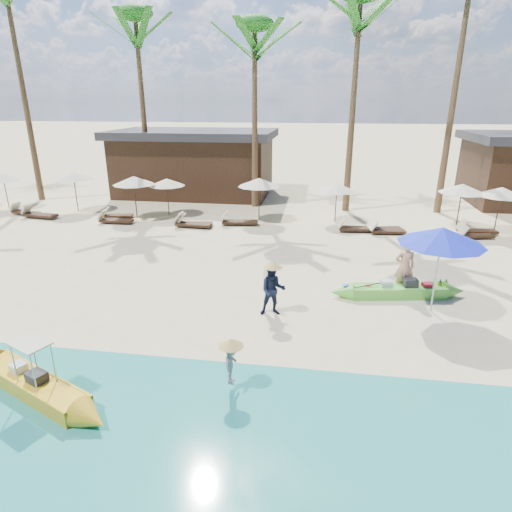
# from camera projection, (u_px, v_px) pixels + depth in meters

# --- Properties ---
(ground) EXTENTS (240.00, 240.00, 0.00)m
(ground) POSITION_uv_depth(u_px,v_px,m) (294.00, 319.00, 12.77)
(ground) COLOR beige
(ground) RESTS_ON ground
(wet_sand_strip) EXTENTS (240.00, 4.50, 0.01)m
(wet_sand_strip) POSITION_uv_depth(u_px,v_px,m) (277.00, 444.00, 8.12)
(wet_sand_strip) COLOR tan
(wet_sand_strip) RESTS_ON ground
(green_canoe) EXTENTS (4.97, 1.18, 0.63)m
(green_canoe) POSITION_uv_depth(u_px,v_px,m) (398.00, 291.00, 14.18)
(green_canoe) COLOR #5DCA3D
(green_canoe) RESTS_ON ground
(yellow_canoe) EXTENTS (4.90, 2.42, 1.35)m
(yellow_canoe) POSITION_uv_depth(u_px,v_px,m) (33.00, 384.00, 9.48)
(yellow_canoe) COLOR gold
(yellow_canoe) RESTS_ON ground
(tourist) EXTENTS (0.71, 0.51, 1.85)m
(tourist) POSITION_uv_depth(u_px,v_px,m) (405.00, 267.00, 14.26)
(tourist) COLOR tan
(tourist) RESTS_ON ground
(vendor_green) EXTENTS (0.86, 0.73, 1.59)m
(vendor_green) POSITION_uv_depth(u_px,v_px,m) (273.00, 290.00, 12.82)
(vendor_green) COLOR #121A32
(vendor_green) RESTS_ON ground
(vendor_yellow) EXTENTS (0.39, 0.66, 1.01)m
(vendor_yellow) POSITION_uv_depth(u_px,v_px,m) (232.00, 363.00, 9.45)
(vendor_yellow) COLOR gray
(vendor_yellow) RESTS_ON ground
(blue_umbrella) EXTENTS (2.50, 2.50, 2.69)m
(blue_umbrella) POSITION_uv_depth(u_px,v_px,m) (442.00, 236.00, 12.46)
(blue_umbrella) COLOR #99999E
(blue_umbrella) RESTS_ON ground
(resort_parasol_1) EXTENTS (2.03, 2.03, 2.09)m
(resort_parasol_1) POSITION_uv_depth(u_px,v_px,m) (3.00, 177.00, 25.33)
(resort_parasol_1) COLOR #362016
(resort_parasol_1) RESTS_ON ground
(lounger_1_right) EXTENTS (1.86, 0.93, 0.61)m
(lounger_1_right) POSITION_uv_depth(u_px,v_px,m) (24.00, 211.00, 24.38)
(lounger_1_right) COLOR #362016
(lounger_1_right) RESTS_ON ground
(resort_parasol_2) EXTENTS (2.25, 2.25, 2.32)m
(resort_parasol_2) POSITION_uv_depth(u_px,v_px,m) (73.00, 176.00, 24.63)
(resort_parasol_2) COLOR #362016
(resort_parasol_2) RESTS_ON ground
(lounger_2_left) EXTENTS (2.06, 0.85, 0.68)m
(lounger_2_left) POSITION_uv_depth(u_px,v_px,m) (38.00, 214.00, 23.74)
(lounger_2_left) COLOR #362016
(lounger_2_left) RESTS_ON ground
(resort_parasol_3) EXTENTS (2.25, 2.25, 2.31)m
(resort_parasol_3) POSITION_uv_depth(u_px,v_px,m) (134.00, 180.00, 23.12)
(resort_parasol_3) COLOR #362016
(resort_parasol_3) RESTS_ON ground
(lounger_3_left) EXTENTS (1.69, 0.88, 0.55)m
(lounger_3_left) POSITION_uv_depth(u_px,v_px,m) (117.00, 215.00, 23.75)
(lounger_3_left) COLOR #362016
(lounger_3_left) RESTS_ON ground
(lounger_3_right) EXTENTS (1.84, 0.58, 0.62)m
(lounger_3_right) POSITION_uv_depth(u_px,v_px,m) (114.00, 219.00, 22.70)
(lounger_3_right) COLOR #362016
(lounger_3_right) RESTS_ON ground
(resort_parasol_4) EXTENTS (2.02, 2.02, 2.08)m
(resort_parasol_4) POSITION_uv_depth(u_px,v_px,m) (167.00, 182.00, 23.79)
(resort_parasol_4) COLOR #362016
(resort_parasol_4) RESTS_ON ground
(lounger_4_left) EXTENTS (1.78, 0.70, 0.59)m
(lounger_4_left) POSITION_uv_depth(u_px,v_px,m) (193.00, 223.00, 22.15)
(lounger_4_left) COLOR #362016
(lounger_4_left) RESTS_ON ground
(lounger_4_right) EXTENTS (1.99, 0.74, 0.66)m
(lounger_4_right) POSITION_uv_depth(u_px,v_px,m) (191.00, 223.00, 21.99)
(lounger_4_right) COLOR #362016
(lounger_4_right) RESTS_ON ground
(resort_parasol_5) EXTENTS (2.25, 2.25, 2.31)m
(resort_parasol_5) POSITION_uv_depth(u_px,v_px,m) (259.00, 182.00, 22.60)
(resort_parasol_5) COLOR #362016
(resort_parasol_5) RESTS_ON ground
(lounger_5_left) EXTENTS (2.00, 0.81, 0.66)m
(lounger_5_left) POSITION_uv_depth(u_px,v_px,m) (237.00, 221.00, 22.38)
(lounger_5_left) COLOR #362016
(lounger_5_left) RESTS_ON ground
(resort_parasol_6) EXTENTS (2.01, 2.01, 2.07)m
(resort_parasol_6) POSITION_uv_depth(u_px,v_px,m) (337.00, 187.00, 22.41)
(resort_parasol_6) COLOR #362016
(resort_parasol_6) RESTS_ON ground
(lounger_6_left) EXTENTS (2.04, 0.80, 0.67)m
(lounger_6_left) POSITION_uv_depth(u_px,v_px,m) (355.00, 227.00, 21.24)
(lounger_6_left) COLOR #362016
(lounger_6_left) RESTS_ON ground
(lounger_6_right) EXTENTS (1.76, 0.86, 0.57)m
(lounger_6_right) POSITION_uv_depth(u_px,v_px,m) (383.00, 228.00, 21.28)
(lounger_6_right) COLOR #362016
(lounger_6_right) RESTS_ON ground
(resort_parasol_7) EXTENTS (2.23, 2.23, 2.30)m
(resort_parasol_7) POSITION_uv_depth(u_px,v_px,m) (462.00, 188.00, 21.08)
(resort_parasol_7) COLOR #362016
(resort_parasol_7) RESTS_ON ground
(lounger_7_left) EXTENTS (1.80, 0.76, 0.59)m
(lounger_7_left) POSITION_uv_depth(u_px,v_px,m) (385.00, 230.00, 20.88)
(lounger_7_left) COLOR #362016
(lounger_7_left) RESTS_ON ground
(lounger_7_right) EXTENTS (1.74, 0.86, 0.57)m
(lounger_7_right) POSITION_uv_depth(u_px,v_px,m) (474.00, 235.00, 20.17)
(lounger_7_right) COLOR #362016
(lounger_7_right) RESTS_ON ground
(resort_parasol_8) EXTENTS (2.21, 2.21, 2.28)m
(resort_parasol_8) POSITION_uv_depth(u_px,v_px,m) (502.00, 192.00, 20.41)
(resort_parasol_8) COLOR #362016
(resort_parasol_8) RESTS_ON ground
(lounger_8_left) EXTENTS (1.97, 0.83, 0.65)m
(lounger_8_left) POSITION_uv_depth(u_px,v_px,m) (475.00, 230.00, 20.79)
(lounger_8_left) COLOR #362016
(lounger_8_left) RESTS_ON ground
(palm_1) EXTENTS (2.08, 2.08, 13.60)m
(palm_1) POSITION_uv_depth(u_px,v_px,m) (10.00, 14.00, 24.58)
(palm_1) COLOR brown
(palm_1) RESTS_ON ground
(palm_2) EXTENTS (2.08, 2.08, 11.33)m
(palm_2) POSITION_uv_depth(u_px,v_px,m) (138.00, 46.00, 25.09)
(palm_2) COLOR brown
(palm_2) RESTS_ON ground
(palm_3) EXTENTS (2.08, 2.08, 10.52)m
(palm_3) POSITION_uv_depth(u_px,v_px,m) (255.00, 54.00, 23.57)
(palm_3) COLOR brown
(palm_3) RESTS_ON ground
(palm_4) EXTENTS (2.08, 2.08, 11.70)m
(palm_4) POSITION_uv_depth(u_px,v_px,m) (358.00, 33.00, 22.26)
(palm_4) COLOR brown
(palm_4) RESTS_ON ground
(palm_5) EXTENTS (2.08, 2.08, 13.60)m
(palm_5) POSITION_uv_depth(u_px,v_px,m) (468.00, 2.00, 21.40)
(palm_5) COLOR brown
(palm_5) RESTS_ON ground
(pavilion_west) EXTENTS (10.80, 6.60, 4.30)m
(pavilion_west) POSITION_uv_depth(u_px,v_px,m) (195.00, 162.00, 29.39)
(pavilion_west) COLOR #362016
(pavilion_west) RESTS_ON ground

